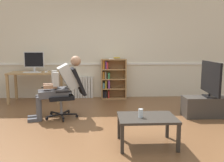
{
  "coord_description": "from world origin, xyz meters",
  "views": [
    {
      "loc": [
        -0.09,
        -3.77,
        1.36
      ],
      "look_at": [
        0.15,
        0.85,
        0.7
      ],
      "focal_mm": 37.62,
      "sensor_mm": 36.0,
      "label": 1
    }
  ],
  "objects_px": {
    "computer_mouse": "(46,72)",
    "imac_monitor": "(34,60)",
    "keyboard": "(33,72)",
    "bookshelf": "(112,78)",
    "office_chair": "(69,91)",
    "radiator": "(80,87)",
    "tv_stand": "(209,107)",
    "coffee_table": "(147,120)",
    "person_seated": "(60,85)",
    "computer_desk": "(36,76)",
    "drinking_glass": "(141,113)",
    "tv_screen": "(210,78)"
  },
  "relations": [
    {
      "from": "person_seated",
      "to": "tv_screen",
      "type": "relative_size",
      "value": 1.19
    },
    {
      "from": "radiator",
      "to": "drinking_glass",
      "type": "relative_size",
      "value": 5.93
    },
    {
      "from": "bookshelf",
      "to": "tv_stand",
      "type": "relative_size",
      "value": 1.1
    },
    {
      "from": "computer_desk",
      "to": "coffee_table",
      "type": "bearing_deg",
      "value": -50.98
    },
    {
      "from": "tv_screen",
      "to": "imac_monitor",
      "type": "bearing_deg",
      "value": 74.07
    },
    {
      "from": "tv_stand",
      "to": "tv_screen",
      "type": "xyz_separation_m",
      "value": [
        0.0,
        -0.0,
        0.56
      ]
    },
    {
      "from": "keyboard",
      "to": "office_chair",
      "type": "relative_size",
      "value": 0.43
    },
    {
      "from": "computer_desk",
      "to": "tv_screen",
      "type": "xyz_separation_m",
      "value": [
        3.77,
        -1.5,
        0.12
      ]
    },
    {
      "from": "coffee_table",
      "to": "drinking_glass",
      "type": "relative_size",
      "value": 6.72
    },
    {
      "from": "drinking_glass",
      "to": "person_seated",
      "type": "bearing_deg",
      "value": 133.45
    },
    {
      "from": "tv_screen",
      "to": "keyboard",
      "type": "bearing_deg",
      "value": 76.88
    },
    {
      "from": "bookshelf",
      "to": "person_seated",
      "type": "height_order",
      "value": "person_seated"
    },
    {
      "from": "coffee_table",
      "to": "person_seated",
      "type": "bearing_deg",
      "value": 136.13
    },
    {
      "from": "bookshelf",
      "to": "tv_stand",
      "type": "height_order",
      "value": "bookshelf"
    },
    {
      "from": "keyboard",
      "to": "tv_stand",
      "type": "height_order",
      "value": "keyboard"
    },
    {
      "from": "computer_desk",
      "to": "drinking_glass",
      "type": "xyz_separation_m",
      "value": [
        2.17,
        -2.83,
        -0.18
      ]
    },
    {
      "from": "keyboard",
      "to": "drinking_glass",
      "type": "relative_size",
      "value": 3.49
    },
    {
      "from": "coffee_table",
      "to": "radiator",
      "type": "bearing_deg",
      "value": 110.6
    },
    {
      "from": "bookshelf",
      "to": "drinking_glass",
      "type": "bearing_deg",
      "value": -85.64
    },
    {
      "from": "radiator",
      "to": "tv_stand",
      "type": "bearing_deg",
      "value": -35.05
    },
    {
      "from": "radiator",
      "to": "office_chair",
      "type": "height_order",
      "value": "office_chair"
    },
    {
      "from": "computer_desk",
      "to": "tv_stand",
      "type": "bearing_deg",
      "value": -21.76
    },
    {
      "from": "computer_desk",
      "to": "imac_monitor",
      "type": "distance_m",
      "value": 0.4
    },
    {
      "from": "keyboard",
      "to": "bookshelf",
      "type": "xyz_separation_m",
      "value": [
        1.96,
        0.43,
        -0.22
      ]
    },
    {
      "from": "tv_stand",
      "to": "drinking_glass",
      "type": "height_order",
      "value": "drinking_glass"
    },
    {
      "from": "radiator",
      "to": "tv_stand",
      "type": "xyz_separation_m",
      "value": [
        2.7,
        -1.89,
        -0.09
      ]
    },
    {
      "from": "coffee_table",
      "to": "drinking_glass",
      "type": "bearing_deg",
      "value": -160.36
    },
    {
      "from": "office_chair",
      "to": "tv_screen",
      "type": "bearing_deg",
      "value": 71.68
    },
    {
      "from": "computer_mouse",
      "to": "imac_monitor",
      "type": "bearing_deg",
      "value": 149.59
    },
    {
      "from": "tv_stand",
      "to": "tv_screen",
      "type": "height_order",
      "value": "tv_screen"
    },
    {
      "from": "computer_mouse",
      "to": "radiator",
      "type": "height_order",
      "value": "computer_mouse"
    },
    {
      "from": "bookshelf",
      "to": "computer_desk",
      "type": "bearing_deg",
      "value": -171.44
    },
    {
      "from": "tv_stand",
      "to": "coffee_table",
      "type": "height_order",
      "value": "coffee_table"
    },
    {
      "from": "bookshelf",
      "to": "person_seated",
      "type": "distance_m",
      "value": 2.03
    },
    {
      "from": "bookshelf",
      "to": "tv_stand",
      "type": "distance_m",
      "value": 2.59
    },
    {
      "from": "office_chair",
      "to": "tv_stand",
      "type": "bearing_deg",
      "value": 71.69
    },
    {
      "from": "radiator",
      "to": "coffee_table",
      "type": "height_order",
      "value": "radiator"
    },
    {
      "from": "tv_stand",
      "to": "radiator",
      "type": "bearing_deg",
      "value": 144.95
    },
    {
      "from": "keyboard",
      "to": "office_chair",
      "type": "bearing_deg",
      "value": -50.19
    },
    {
      "from": "office_chair",
      "to": "coffee_table",
      "type": "distance_m",
      "value": 1.91
    },
    {
      "from": "person_seated",
      "to": "tv_stand",
      "type": "height_order",
      "value": "person_seated"
    },
    {
      "from": "computer_desk",
      "to": "radiator",
      "type": "bearing_deg",
      "value": 20.09
    },
    {
      "from": "person_seated",
      "to": "tv_stand",
      "type": "distance_m",
      "value": 2.96
    },
    {
      "from": "imac_monitor",
      "to": "person_seated",
      "type": "xyz_separation_m",
      "value": [
        0.87,
        -1.5,
        -0.4
      ]
    },
    {
      "from": "radiator",
      "to": "coffee_table",
      "type": "xyz_separation_m",
      "value": [
        1.2,
        -3.18,
        0.07
      ]
    },
    {
      "from": "computer_desk",
      "to": "keyboard",
      "type": "relative_size",
      "value": 3.05
    },
    {
      "from": "bookshelf",
      "to": "coffee_table",
      "type": "height_order",
      "value": "bookshelf"
    },
    {
      "from": "office_chair",
      "to": "person_seated",
      "type": "distance_m",
      "value": 0.21
    },
    {
      "from": "computer_desk",
      "to": "person_seated",
      "type": "distance_m",
      "value": 1.65
    },
    {
      "from": "radiator",
      "to": "tv_screen",
      "type": "relative_size",
      "value": 0.7
    }
  ]
}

